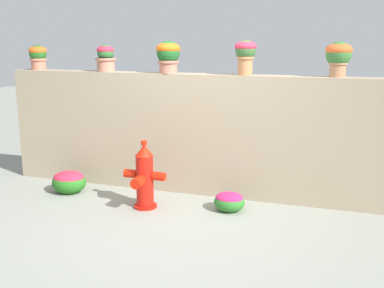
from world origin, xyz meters
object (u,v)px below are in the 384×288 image
at_px(potted_plant_0, 38,55).
at_px(fire_hydrant, 144,178).
at_px(potted_plant_2, 168,54).
at_px(potted_plant_3, 246,53).
at_px(potted_plant_1, 106,57).
at_px(potted_plant_4, 339,55).
at_px(flower_bush_right, 229,201).
at_px(flower_bush_left, 69,181).

height_order(potted_plant_0, fire_hydrant, potted_plant_0).
relative_size(potted_plant_0, potted_plant_2, 0.85).
relative_size(potted_plant_3, fire_hydrant, 0.51).
height_order(potted_plant_0, potted_plant_1, potted_plant_1).
xyz_separation_m(potted_plant_3, potted_plant_4, (1.08, 0.07, -0.02)).
relative_size(potted_plant_0, potted_plant_4, 0.85).
bearing_deg(potted_plant_4, fire_hydrant, -159.08).
bearing_deg(potted_plant_0, flower_bush_right, -11.00).
bearing_deg(potted_plant_0, potted_plant_1, -0.65).
height_order(potted_plant_2, potted_plant_3, potted_plant_3).
distance_m(potted_plant_3, flower_bush_left, 2.86).
bearing_deg(fire_hydrant, potted_plant_2, 86.94).
bearing_deg(potted_plant_2, potted_plant_1, 177.20).
distance_m(potted_plant_0, fire_hydrant, 2.56).
distance_m(potted_plant_1, flower_bush_left, 1.75).
height_order(potted_plant_4, fire_hydrant, potted_plant_4).
bearing_deg(fire_hydrant, potted_plant_0, 157.92).
xyz_separation_m(potted_plant_2, potted_plant_4, (2.09, 0.07, 0.01)).
distance_m(potted_plant_0, potted_plant_4, 4.11).
xyz_separation_m(potted_plant_0, flower_bush_left, (0.78, -0.59, -1.62)).
bearing_deg(fire_hydrant, flower_bush_left, 170.07).
relative_size(potted_plant_4, flower_bush_right, 1.10).
bearing_deg(potted_plant_3, flower_bush_right, -94.92).
distance_m(potted_plant_4, flower_bush_left, 3.77).
distance_m(potted_plant_1, potted_plant_4, 3.02).
bearing_deg(potted_plant_3, potted_plant_0, 178.81).
xyz_separation_m(potted_plant_3, flower_bush_right, (-0.04, -0.52, -1.73)).
distance_m(potted_plant_1, potted_plant_2, 0.93).
bearing_deg(potted_plant_0, fire_hydrant, -22.08).
bearing_deg(flower_bush_left, flower_bush_right, 0.35).
bearing_deg(potted_plant_1, potted_plant_4, 0.44).
relative_size(potted_plant_1, potted_plant_3, 0.84).
xyz_separation_m(fire_hydrant, flower_bush_right, (1.00, 0.22, -0.26)).
height_order(potted_plant_4, flower_bush_right, potted_plant_4).
bearing_deg(flower_bush_right, potted_plant_2, 151.57).
xyz_separation_m(potted_plant_2, potted_plant_3, (1.01, -0.01, 0.03)).
bearing_deg(potted_plant_4, potted_plant_2, -178.11).
xyz_separation_m(potted_plant_0, potted_plant_1, (1.09, -0.01, -0.01)).
bearing_deg(fire_hydrant, potted_plant_3, 35.21).
height_order(potted_plant_1, flower_bush_right, potted_plant_1).
bearing_deg(potted_plant_2, fire_hydrant, -93.06).
distance_m(fire_hydrant, flower_bush_left, 1.24).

